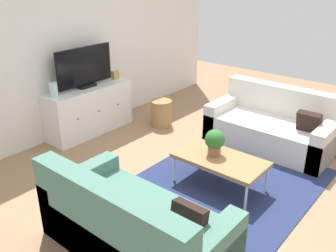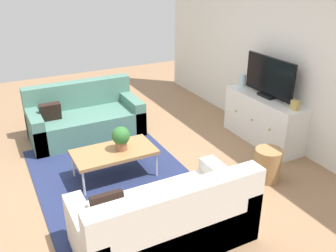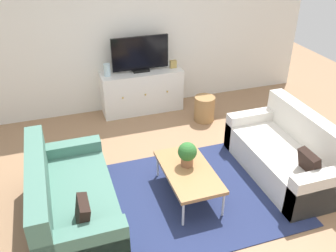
# 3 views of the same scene
# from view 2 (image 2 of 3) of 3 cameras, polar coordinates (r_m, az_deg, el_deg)

# --- Properties ---
(ground_plane) EXTENTS (10.00, 10.00, 0.00)m
(ground_plane) POSITION_cam_2_polar(r_m,az_deg,el_deg) (4.90, -6.90, -7.47)
(ground_plane) COLOR #997251
(wall_back) EXTENTS (6.40, 0.12, 2.70)m
(wall_back) POSITION_cam_2_polar(r_m,az_deg,el_deg) (5.70, 17.44, 10.90)
(wall_back) COLOR silver
(wall_back) RESTS_ON ground_plane
(area_rug) EXTENTS (2.50, 1.90, 0.01)m
(area_rug) POSITION_cam_2_polar(r_m,az_deg,el_deg) (4.86, -8.57, -7.81)
(area_rug) COLOR navy
(area_rug) RESTS_ON ground_plane
(couch_left_side) EXTENTS (0.87, 1.71, 0.82)m
(couch_left_side) POSITION_cam_2_polar(r_m,az_deg,el_deg) (5.99, -12.94, 1.12)
(couch_left_side) COLOR #4C7A6B
(couch_left_side) RESTS_ON ground_plane
(couch_right_side) EXTENTS (0.87, 1.71, 0.82)m
(couch_right_side) POSITION_cam_2_polar(r_m,az_deg,el_deg) (3.63, -0.22, -14.94)
(couch_right_side) COLOR silver
(couch_right_side) RESTS_ON ground_plane
(coffee_table) EXTENTS (0.57, 1.03, 0.38)m
(coffee_table) POSITION_cam_2_polar(r_m,az_deg,el_deg) (4.70, -8.40, -4.14)
(coffee_table) COLOR #A37547
(coffee_table) RESTS_ON ground_plane
(potted_plant) EXTENTS (0.23, 0.23, 0.31)m
(potted_plant) POSITION_cam_2_polar(r_m,az_deg,el_deg) (4.62, -7.35, -1.77)
(potted_plant) COLOR #936042
(potted_plant) RESTS_ON coffee_table
(tv_console) EXTENTS (1.38, 0.47, 0.73)m
(tv_console) POSITION_cam_2_polar(r_m,az_deg,el_deg) (5.77, 14.64, 1.02)
(tv_console) COLOR white
(tv_console) RESTS_ON ground_plane
(flat_screen_tv) EXTENTS (0.96, 0.16, 0.59)m
(flat_screen_tv) POSITION_cam_2_polar(r_m,az_deg,el_deg) (5.56, 15.51, 7.30)
(flat_screen_tv) COLOR black
(flat_screen_tv) RESTS_ON tv_console
(glass_vase) EXTENTS (0.11, 0.11, 0.20)m
(glass_vase) POSITION_cam_2_polar(r_m,az_deg,el_deg) (6.02, 11.54, 7.01)
(glass_vase) COLOR silver
(glass_vase) RESTS_ON tv_console
(mantel_clock) EXTENTS (0.11, 0.07, 0.13)m
(mantel_clock) POSITION_cam_2_polar(r_m,az_deg,el_deg) (5.24, 19.20, 3.10)
(mantel_clock) COLOR tan
(mantel_clock) RESTS_ON tv_console
(wicker_basket) EXTENTS (0.34, 0.34, 0.42)m
(wicker_basket) POSITION_cam_2_polar(r_m,az_deg,el_deg) (4.83, 15.22, -5.83)
(wicker_basket) COLOR #9E7547
(wicker_basket) RESTS_ON ground_plane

